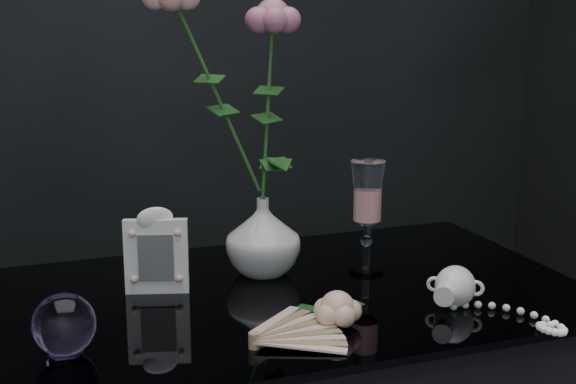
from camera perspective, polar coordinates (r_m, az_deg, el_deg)
name	(u,v)px	position (r m, az deg, el deg)	size (l,w,h in m)	color
vase	(263,236)	(1.38, -1.79, -3.18)	(0.13, 0.13, 0.14)	silver
wine_glass	(367,217)	(1.39, 5.64, -1.79)	(0.06, 0.06, 0.20)	white
picture_frame	(156,250)	(1.31, -9.36, -4.11)	(0.11, 0.08, 0.14)	white
paperweight	(64,324)	(1.12, -15.63, -9.05)	(0.08, 0.08, 0.08)	#9A77C2
paper_fan	(254,339)	(1.11, -2.43, -10.41)	(0.26, 0.20, 0.03)	beige
loose_rose	(337,309)	(1.18, 3.52, -8.27)	(0.12, 0.16, 0.05)	beige
pearl_jar	(455,284)	(1.28, 11.81, -6.45)	(0.22, 0.23, 0.07)	white
roses	(233,78)	(1.32, -3.97, 8.07)	(0.25, 0.10, 0.42)	#FFAAA2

